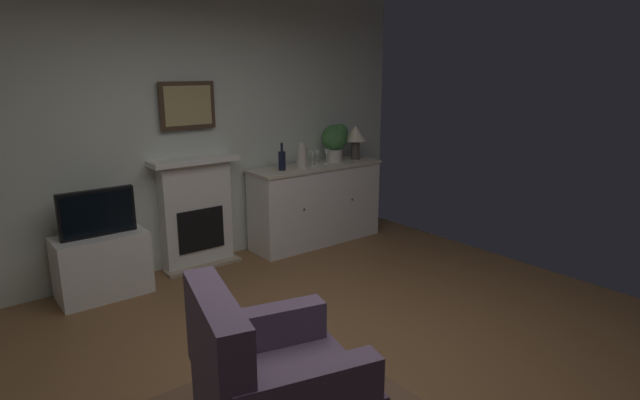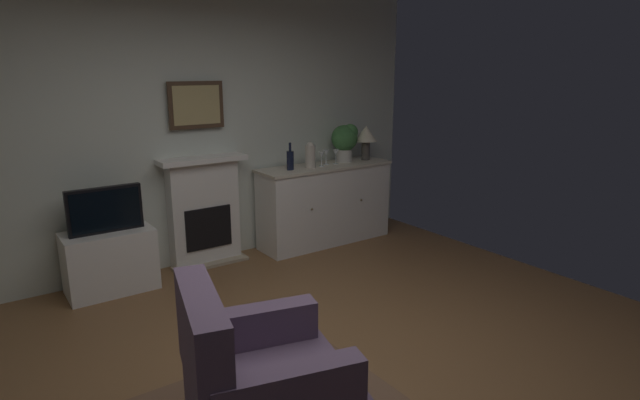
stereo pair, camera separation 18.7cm
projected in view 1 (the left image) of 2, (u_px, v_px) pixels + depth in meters
The scene contains 15 objects.
ground_plane at pixel (337, 384), 3.35m from camera, with size 5.65×5.09×0.10m, color brown.
wall_rear at pixel (167, 117), 4.87m from camera, with size 5.65×0.06×2.98m, color silver.
fireplace_unit at pixel (196, 212), 5.12m from camera, with size 0.87×0.30×1.10m.
framed_picture at pixel (188, 106), 4.90m from camera, with size 0.55×0.04×0.45m.
sideboard_cabinet at pixel (316, 204), 5.84m from camera, with size 1.57×0.49×0.90m.
table_lamp at pixel (356, 136), 6.01m from camera, with size 0.26×0.26×0.40m.
wine_bottle at pixel (282, 160), 5.41m from camera, with size 0.08×0.08×0.29m.
wine_glass_left at pixel (313, 155), 5.62m from camera, with size 0.07×0.07×0.16m.
wine_glass_center at pixel (317, 154), 5.73m from camera, with size 0.07×0.07×0.16m.
wine_glass_right at pixel (327, 153), 5.77m from camera, with size 0.07×0.07×0.16m.
vase_decorative at pixel (302, 155), 5.51m from camera, with size 0.11×0.11×0.28m.
tv_cabinet at pixel (102, 265), 4.48m from camera, with size 0.75×0.42×0.56m.
tv_set at pixel (97, 213), 4.34m from camera, with size 0.62×0.07×0.40m.
potted_plant_small at pixel (335, 139), 5.89m from camera, with size 0.30×0.30×0.43m.
armchair at pixel (271, 385), 2.61m from camera, with size 0.97×0.93×0.92m.
Camera 1 is at (-1.91, -2.24, 1.94)m, focal length 28.94 mm.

